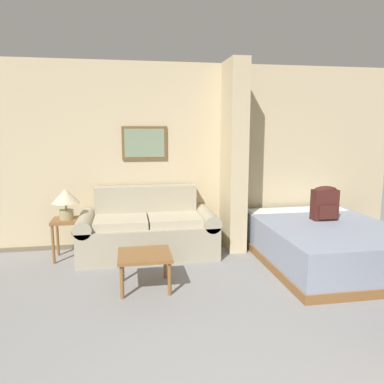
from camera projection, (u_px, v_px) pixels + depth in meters
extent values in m
cube|color=#CCB78E|center=(180.00, 156.00, 5.44)|extent=(6.58, 0.12, 2.60)
cube|color=#70644E|center=(182.00, 241.00, 5.59)|extent=(6.58, 0.02, 0.06)
cube|color=brown|center=(145.00, 143.00, 5.25)|extent=(0.63, 0.02, 0.47)
cube|color=gray|center=(145.00, 143.00, 5.23)|extent=(0.56, 0.01, 0.40)
cube|color=#CCB78E|center=(234.00, 157.00, 5.20)|extent=(0.24, 0.61, 2.60)
cube|color=tan|center=(148.00, 239.00, 5.03)|extent=(1.41, 0.84, 0.44)
cube|color=tan|center=(146.00, 202.00, 5.27)|extent=(1.41, 0.20, 0.46)
cube|color=tan|center=(86.00, 242.00, 4.90)|extent=(0.20, 0.84, 0.44)
cylinder|color=tan|center=(85.00, 223.00, 4.85)|extent=(0.23, 0.84, 0.23)
cube|color=tan|center=(207.00, 236.00, 5.17)|extent=(0.20, 0.84, 0.44)
cylinder|color=tan|center=(207.00, 218.00, 5.12)|extent=(0.23, 0.84, 0.23)
cube|color=#BAAF94|center=(121.00, 222.00, 4.88)|extent=(0.68, 0.60, 0.10)
cube|color=#BAAF94|center=(174.00, 220.00, 5.00)|extent=(0.68, 0.60, 0.10)
cube|color=brown|center=(145.00, 255.00, 3.97)|extent=(0.56, 0.52, 0.04)
cylinder|color=brown|center=(122.00, 282.00, 3.75)|extent=(0.04, 0.04, 0.35)
cylinder|color=brown|center=(170.00, 279.00, 3.83)|extent=(0.04, 0.04, 0.35)
cylinder|color=brown|center=(122.00, 266.00, 4.18)|extent=(0.04, 0.04, 0.35)
cylinder|color=brown|center=(165.00, 264.00, 4.26)|extent=(0.04, 0.04, 0.35)
cube|color=brown|center=(67.00, 220.00, 4.84)|extent=(0.37, 0.37, 0.04)
cylinder|color=brown|center=(53.00, 245.00, 4.71)|extent=(0.04, 0.04, 0.50)
cylinder|color=brown|center=(79.00, 243.00, 4.76)|extent=(0.04, 0.04, 0.50)
cylinder|color=brown|center=(58.00, 238.00, 5.01)|extent=(0.04, 0.04, 0.50)
cylinder|color=brown|center=(82.00, 236.00, 5.06)|extent=(0.04, 0.04, 0.50)
cylinder|color=tan|center=(67.00, 215.00, 4.83)|extent=(0.18, 0.18, 0.12)
cylinder|color=tan|center=(66.00, 206.00, 4.81)|extent=(0.02, 0.02, 0.09)
cone|color=beige|center=(65.00, 196.00, 4.78)|extent=(0.35, 0.35, 0.18)
cube|color=brown|center=(325.00, 259.00, 4.78)|extent=(1.60, 2.14, 0.10)
cube|color=#8993A8|center=(326.00, 239.00, 4.74)|extent=(1.56, 2.10, 0.41)
cube|color=white|center=(297.00, 213.00, 5.52)|extent=(1.44, 0.36, 0.10)
cube|color=#471E19|center=(324.00, 205.00, 4.89)|extent=(0.33, 0.16, 0.40)
cube|color=#471E19|center=(328.00, 212.00, 4.81)|extent=(0.24, 0.03, 0.18)
ellipsoid|color=#471E19|center=(325.00, 190.00, 4.85)|extent=(0.31, 0.15, 0.10)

